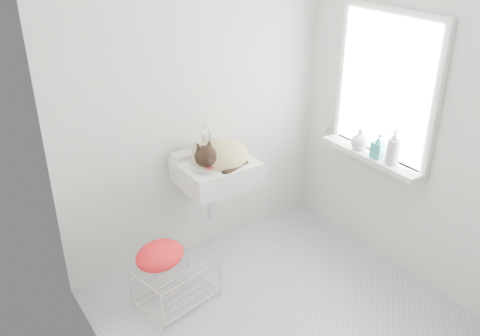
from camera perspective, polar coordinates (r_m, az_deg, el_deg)
floor at (r=3.68m, az=3.93°, el=-15.48°), size 2.20×2.00×0.02m
back_wall at (r=3.77m, az=-4.81°, el=7.71°), size 2.20×0.02×2.50m
right_wall at (r=3.74m, az=18.14°, el=6.28°), size 0.02×2.00×2.50m
left_wall at (r=2.53m, az=-15.38°, el=-3.17°), size 0.02×2.00×2.50m
window_glass at (r=3.81m, az=15.89°, el=8.58°), size 0.01×0.80×1.00m
window_frame at (r=3.80m, az=15.74°, el=8.54°), size 0.04×0.90×1.10m
windowsill at (r=3.95m, az=14.24°, el=1.24°), size 0.16×0.88×0.04m
sink at (r=3.71m, az=-2.71°, el=0.77°), size 0.53×0.47×0.21m
faucet at (r=3.80m, az=-4.17°, el=3.65°), size 0.19×0.14×0.19m
cat at (r=3.69m, az=-2.41°, el=1.28°), size 0.46×0.38×0.29m
wire_rack at (r=3.70m, az=-7.04°, el=-12.41°), size 0.57×0.45×0.31m
towel at (r=3.60m, az=-8.79°, el=-10.08°), size 0.42×0.35×0.15m
bottle_a at (r=3.82m, az=16.32°, el=0.41°), size 0.09×0.09×0.22m
bottle_b at (r=3.89m, az=14.82°, el=1.15°), size 0.09×0.10×0.18m
bottle_c at (r=4.00m, az=12.97°, el=2.06°), size 0.17×0.17×0.17m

